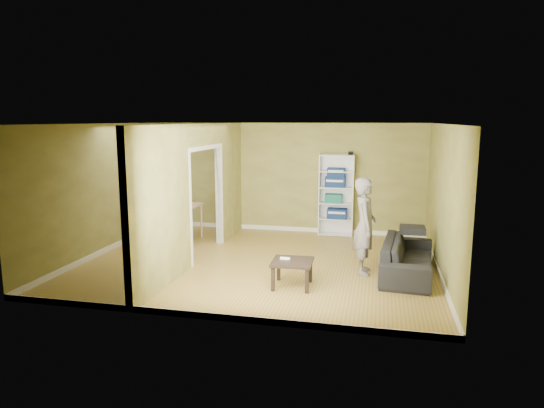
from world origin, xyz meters
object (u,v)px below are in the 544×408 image
at_px(sofa, 408,252).
at_px(dining_table, 170,208).
at_px(chair_far, 179,214).
at_px(bookshelf, 336,195).
at_px(chair_left, 139,216).
at_px(person, 365,218).
at_px(coffee_table, 292,265).
at_px(chair_near, 158,223).

relative_size(sofa, dining_table, 1.63).
height_order(sofa, chair_far, chair_far).
distance_m(bookshelf, chair_left, 4.56).
xyz_separation_m(person, dining_table, (-4.34, 1.52, -0.27)).
bearing_deg(chair_left, person, 96.91).
xyz_separation_m(person, bookshelf, (-0.74, 2.82, -0.05)).
bearing_deg(dining_table, person, -19.25).
height_order(person, chair_far, person).
xyz_separation_m(sofa, person, (-0.75, -0.09, 0.59)).
distance_m(coffee_table, chair_near, 3.68).
bearing_deg(person, coffee_table, 126.29).
height_order(bookshelf, coffee_table, bookshelf).
relative_size(bookshelf, chair_far, 1.94).
height_order(sofa, bookshelf, bookshelf).
height_order(sofa, chair_left, chair_left).
relative_size(bookshelf, chair_left, 1.83).
bearing_deg(chair_far, chair_near, 67.39).
xyz_separation_m(person, chair_left, (-5.10, 1.53, -0.48)).
xyz_separation_m(sofa, chair_far, (-5.10, 1.96, 0.08)).
xyz_separation_m(sofa, bookshelf, (-1.49, 2.73, 0.54)).
distance_m(person, bookshelf, 2.92).
xyz_separation_m(sofa, chair_left, (-5.85, 1.44, 0.11)).
bearing_deg(chair_left, dining_table, 112.72).
height_order(person, chair_left, person).
bearing_deg(sofa, person, 102.12).
height_order(coffee_table, chair_near, chair_near).
bearing_deg(person, bookshelf, 9.86).
bearing_deg(chair_near, dining_table, 67.92).
bearing_deg(chair_left, coffee_table, 81.58).
bearing_deg(coffee_table, dining_table, 142.49).
height_order(coffee_table, dining_table, dining_table).
bearing_deg(bookshelf, chair_left, -163.43).
height_order(person, dining_table, person).
height_order(bookshelf, chair_far, bookshelf).
xyz_separation_m(sofa, coffee_table, (-1.86, -1.06, -0.04)).
height_order(person, chair_near, person).
bearing_deg(chair_left, bookshelf, 130.17).
xyz_separation_m(person, coffee_table, (-1.11, -0.97, -0.63)).
distance_m(sofa, chair_far, 5.46).
height_order(bookshelf, dining_table, bookshelf).
height_order(sofa, coffee_table, sofa).
bearing_deg(bookshelf, chair_near, -150.90).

